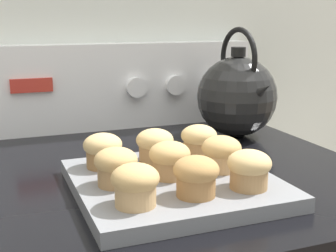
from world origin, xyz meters
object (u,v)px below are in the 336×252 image
muffin_r1_c1 (170,159)px  muffin_r2_c1 (153,145)px  muffin_r1_c0 (116,166)px  muffin_r2_c0 (103,150)px  muffin_r0_c2 (249,169)px  muffin_r1_c2 (221,153)px  muffin_r2_c2 (199,140)px  muffin_pan (171,184)px  tea_kettle (237,95)px  muffin_r0_c1 (194,176)px  muffin_r0_c0 (135,184)px

muffin_r1_c1 → muffin_r2_c1: bearing=88.1°
muffin_r1_c0 → muffin_r2_c0: same height
muffin_r0_c2 → muffin_r2_c0: bearing=135.4°
muffin_r0_c2 → muffin_r1_c2: same height
muffin_r1_c0 → muffin_r2_c2: same height
muffin_pan → muffin_r1_c2: size_ratio=4.70×
muffin_r2_c2 → muffin_r2_c0: bearing=179.8°
muffin_r1_c2 → muffin_r2_c2: size_ratio=1.00×
muffin_r2_c0 → tea_kettle: size_ratio=0.26×
muffin_r0_c2 → muffin_r2_c2: bearing=90.2°
muffin_r1_c1 → muffin_r1_c2: size_ratio=1.00×
muffin_r0_c2 → muffin_r1_c1: 0.12m
muffin_r1_c1 → muffin_r2_c0: bearing=134.0°
muffin_r1_c0 → muffin_r1_c1: 0.08m
muffin_r1_c0 → muffin_r2_c2: bearing=27.1°
muffin_r2_c1 → tea_kettle: tea_kettle is taller
muffin_r0_c1 → muffin_r2_c0: (-0.08, 0.17, 0.00)m
muffin_pan → muffin_r2_c1: size_ratio=4.70×
muffin_r1_c1 → tea_kettle: 0.37m
muffin_r0_c0 → muffin_r0_c1: 0.08m
muffin_r1_c0 → muffin_r1_c2: 0.17m
muffin_r2_c0 → tea_kettle: bearing=27.4°
muffin_pan → muffin_r2_c2: muffin_r2_c2 is taller
muffin_pan → muffin_r0_c0: muffin_r0_c0 is taller
muffin_r1_c0 → muffin_r2_c2: size_ratio=1.00×
muffin_r0_c2 → muffin_r1_c1: (-0.09, 0.08, 0.00)m
muffin_r0_c2 → muffin_r1_c2: 0.08m
muffin_pan → muffin_r0_c1: (0.00, -0.08, 0.04)m
muffin_r2_c0 → muffin_r2_c2: size_ratio=1.00×
muffin_r1_c1 → tea_kettle: bearing=45.2°
muffin_r0_c1 → muffin_r1_c2: same height
muffin_r1_c0 → muffin_r0_c2: bearing=-24.8°
muffin_r0_c1 → muffin_r0_c2: same height
muffin_r0_c0 → muffin_r1_c0: size_ratio=1.00×
muffin_r0_c1 → muffin_r2_c1: (-0.00, 0.16, 0.00)m
muffin_pan → muffin_r2_c1: muffin_r2_c1 is taller
muffin_r0_c0 → muffin_r0_c2: 0.17m
muffin_r0_c0 → muffin_r0_c2: (0.17, 0.00, 0.00)m
muffin_r2_c1 → muffin_r1_c0: bearing=-134.9°
muffin_r1_c1 → muffin_r2_c2: bearing=44.1°
muffin_r0_c0 → muffin_r2_c0: size_ratio=1.00×
muffin_r0_c1 → tea_kettle: tea_kettle is taller
muffin_r0_c1 → muffin_r2_c1: 0.16m
muffin_r2_c1 → muffin_r1_c1: bearing=-91.9°
muffin_r0_c2 → muffin_r2_c1: bearing=117.0°
muffin_r1_c0 → muffin_pan: bearing=1.9°
muffin_r1_c1 → muffin_r2_c0: 0.12m
muffin_r0_c1 → muffin_r1_c1: same height
tea_kettle → muffin_r0_c0: bearing=-134.4°
muffin_r2_c0 → muffin_r2_c1: (0.08, -0.00, 0.00)m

